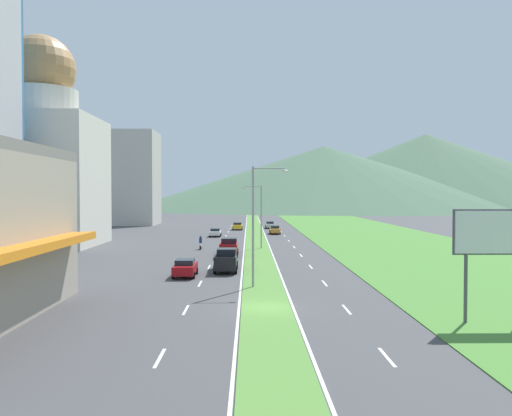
{
  "coord_description": "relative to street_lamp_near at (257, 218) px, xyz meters",
  "views": [
    {
      "loc": [
        -1.1,
        -33.71,
        7.36
      ],
      "look_at": [
        -0.01,
        48.2,
        5.12
      ],
      "focal_mm": 37.09,
      "sensor_mm": 36.0,
      "label": 1
    }
  ],
  "objects": [
    {
      "name": "lane_dash_left_10",
      "position": [
        -4.61,
        70.08,
        -5.42
      ],
      "size": [
        0.16,
        2.8,
        0.01
      ],
      "primitive_type": "cube",
      "color": "silver",
      "rests_on": "ground_plane"
    },
    {
      "name": "grass_verge_right",
      "position": [
        21.09,
        52.49,
        -5.4
      ],
      "size": [
        24.0,
        240.0,
        0.06
      ],
      "primitive_type": "cube",
      "color": "#477F33",
      "rests_on": "ground_plane"
    },
    {
      "name": "ground_plane",
      "position": [
        0.49,
        -7.51,
        -5.43
      ],
      "size": [
        600.0,
        600.0,
        0.0
      ],
      "primitive_type": "plane",
      "color": "#424244"
    },
    {
      "name": "lane_dash_left_2",
      "position": [
        -4.61,
        -7.99,
        -5.42
      ],
      "size": [
        0.16,
        2.8,
        0.01
      ],
      "primitive_type": "cube",
      "color": "silver",
      "rests_on": "ground_plane"
    },
    {
      "name": "hill_far_right",
      "position": [
        99.92,
        258.59,
        15.16
      ],
      "size": [
        210.19,
        210.19,
        41.18
      ],
      "primitive_type": "cone",
      "color": "#47664C",
      "rests_on": "ground_plane"
    },
    {
      "name": "domed_building",
      "position": [
        -29.82,
        33.74,
        6.83
      ],
      "size": [
        15.45,
        15.45,
        29.56
      ],
      "color": "beige",
      "rests_on": "ground_plane"
    },
    {
      "name": "car_0",
      "position": [
        3.83,
        70.61,
        -4.69
      ],
      "size": [
        1.94,
        4.65,
        1.45
      ],
      "rotation": [
        0.0,
        0.0,
        -1.57
      ],
      "color": "#B2B2B7",
      "rests_on": "ground_plane"
    },
    {
      "name": "hill_far_center",
      "position": [
        37.58,
        226.93,
        10.31
      ],
      "size": [
        194.55,
        194.55,
        31.47
      ],
      "primitive_type": "cone",
      "color": "#47664C",
      "rests_on": "ground_plane"
    },
    {
      "name": "lane_dash_right_4",
      "position": [
        5.59,
        11.53,
        -5.42
      ],
      "size": [
        0.16,
        2.8,
        0.01
      ],
      "primitive_type": "cube",
      "color": "silver",
      "rests_on": "ground_plane"
    },
    {
      "name": "lane_dash_right_7",
      "position": [
        5.59,
        40.81,
        -5.42
      ],
      "size": [
        0.16,
        2.8,
        0.01
      ],
      "primitive_type": "cube",
      "color": "silver",
      "rests_on": "ground_plane"
    },
    {
      "name": "lane_dash_left_3",
      "position": [
        -4.61,
        1.77,
        -5.42
      ],
      "size": [
        0.16,
        2.8,
        0.01
      ],
      "primitive_type": "cube",
      "color": "silver",
      "rests_on": "ground_plane"
    },
    {
      "name": "lane_dash_right_10",
      "position": [
        5.59,
        70.08,
        -5.42
      ],
      "size": [
        0.16,
        2.8,
        0.01
      ],
      "primitive_type": "cube",
      "color": "silver",
      "rests_on": "ground_plane"
    },
    {
      "name": "pickup_truck_0",
      "position": [
        -2.99,
        21.01,
        -4.45
      ],
      "size": [
        2.18,
        5.4,
        2.0
      ],
      "rotation": [
        0.0,
        0.0,
        1.57
      ],
      "color": "maroon",
      "rests_on": "ground_plane"
    },
    {
      "name": "lane_dash_right_11",
      "position": [
        5.59,
        79.84,
        -5.42
      ],
      "size": [
        0.16,
        2.8,
        0.01
      ],
      "primitive_type": "cube",
      "color": "silver",
      "rests_on": "ground_plane"
    },
    {
      "name": "lane_dash_right_6",
      "position": [
        5.59,
        31.05,
        -5.42
      ],
      "size": [
        0.16,
        2.8,
        0.01
      ],
      "primitive_type": "cube",
      "color": "silver",
      "rests_on": "ground_plane"
    },
    {
      "name": "car_2",
      "position": [
        -6.28,
        5.53,
        -4.64
      ],
      "size": [
        1.99,
        4.27,
        1.55
      ],
      "rotation": [
        0.0,
        0.0,
        1.57
      ],
      "color": "maroon",
      "rests_on": "ground_plane"
    },
    {
      "name": "lane_dash_right_3",
      "position": [
        5.59,
        1.77,
        -5.42
      ],
      "size": [
        0.16,
        2.8,
        0.01
      ],
      "primitive_type": "cube",
      "color": "silver",
      "rests_on": "ground_plane"
    },
    {
      "name": "motorcycle_rider",
      "position": [
        -6.99,
        28.27,
        -4.68
      ],
      "size": [
        0.36,
        2.0,
        1.8
      ],
      "rotation": [
        0.0,
        0.0,
        1.57
      ],
      "color": "black",
      "rests_on": "ground_plane"
    },
    {
      "name": "lane_dash_right_5",
      "position": [
        5.59,
        21.29,
        -5.42
      ],
      "size": [
        0.16,
        2.8,
        0.01
      ],
      "primitive_type": "cube",
      "color": "silver",
      "rests_on": "ground_plane"
    },
    {
      "name": "lane_dash_left_7",
      "position": [
        -4.61,
        40.81,
        -5.42
      ],
      "size": [
        0.16,
        2.8,
        0.01
      ],
      "primitive_type": "cube",
      "color": "silver",
      "rests_on": "ground_plane"
    },
    {
      "name": "hill_far_left",
      "position": [
        -117.06,
        218.34,
        15.96
      ],
      "size": [
        137.5,
        137.5,
        42.79
      ],
      "primitive_type": "cone",
      "color": "#516B56",
      "rests_on": "ground_plane"
    },
    {
      "name": "edge_line_median_left",
      "position": [
        -1.26,
        52.49,
        -5.42
      ],
      "size": [
        0.16,
        240.0,
        0.01
      ],
      "primitive_type": "cube",
      "color": "silver",
      "rests_on": "ground_plane"
    },
    {
      "name": "midrise_colored",
      "position": [
        -28.64,
        84.41,
        5.55
      ],
      "size": [
        12.41,
        12.41,
        21.97
      ],
      "primitive_type": "cube",
      "color": "#B7B2A8",
      "rests_on": "ground_plane"
    },
    {
      "name": "lane_dash_left_1",
      "position": [
        -4.61,
        -17.75,
        -5.42
      ],
      "size": [
        0.16,
        2.8,
        0.01
      ],
      "primitive_type": "cube",
      "color": "silver",
      "rests_on": "ground_plane"
    },
    {
      "name": "lane_dash_left_6",
      "position": [
        -4.61,
        31.05,
        -5.42
      ],
      "size": [
        0.16,
        2.8,
        0.01
      ],
      "primitive_type": "cube",
      "color": "silver",
      "rests_on": "ground_plane"
    },
    {
      "name": "lane_dash_right_2",
      "position": [
        5.59,
        -7.99,
        -5.42
      ],
      "size": [
        0.16,
        2.8,
        0.01
      ],
      "primitive_type": "cube",
      "color": "silver",
      "rests_on": "ground_plane"
    },
    {
      "name": "grass_median",
      "position": [
        0.49,
        52.49,
        -5.4
      ],
      "size": [
        3.2,
        240.0,
        0.06
      ],
      "primitive_type": "cube",
      "color": "#518438",
      "rests_on": "ground_plane"
    },
    {
      "name": "lane_dash_right_8",
      "position": [
        5.59,
        50.57,
        -5.42
      ],
      "size": [
        0.16,
        2.8,
        0.01
      ],
      "primitive_type": "cube",
      "color": "silver",
      "rests_on": "ground_plane"
    },
    {
      "name": "street_lamp_near",
      "position": [
        0.0,
        0.0,
        0.0
      ],
      "size": [
        2.85,
        0.28,
        9.48
      ],
      "color": "#99999E",
      "rests_on": "ground_plane"
    },
    {
      "name": "lane_dash_left_11",
      "position": [
        -4.61,
        79.84,
        -5.42
      ],
      "size": [
        0.16,
        2.8,
        0.01
      ],
      "primitive_type": "cube",
      "color": "silver",
      "rests_on": "ground_plane"
    },
    {
      "name": "lane_dash_left_9",
      "position": [
        -4.61,
        60.32,
        -5.42
      ],
      "size": [
        0.16,
        2.8,
        0.01
      ],
      "primitive_type": "cube",
      "color": "silver",
      "rests_on": "ground_plane"
    },
    {
      "name": "car_1",
      "position": [
        -6.38,
        49.19,
        -4.7
      ],
      "size": [
        1.92,
        4.6,
        1.41
      ],
      "rotation": [
        0.0,
        0.0,
        1.57
      ],
      "color": "silver",
      "rests_on": "ground_plane"
    },
    {
      "name": "lane_dash_right_9",
      "position": [
        5.59,
        60.32,
        -5.42
      ],
      "size": [
        0.16,
        2.8,
        0.01
      ],
      "primitive_type": "cube",
      "color": "silver",
      "rests_on": "ground_plane"
    },
    {
      "name": "car_3",
      "position": [
        -2.93,
        66.01,
        -4.66
      ],
      "size": [
        2.02,
        4.22,
        1.49
      ],
      "rotation": [
        0.0,
        0.0,
        1.57
      ],
      "color": "yellow",
      "rests_on": "ground_plane"
    },
    {
      "name": "lane_dash_right_1",
      "position": [
        5.59,
        -17.75,
        -5.42
      ],
      "size": [
        0.16,
        2.8,
        0.01
      ],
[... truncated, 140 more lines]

